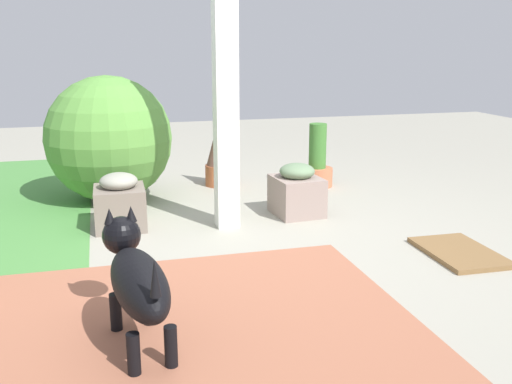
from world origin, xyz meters
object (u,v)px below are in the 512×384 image
Objects in this scene: stone_planter_nearest at (297,191)px; porch_pillar at (225,79)px; dog at (136,277)px; stone_planter_mid at (120,203)px; terracotta_pot_tall at (317,164)px; doormat at (459,252)px; terracotta_pot_spiky at (220,153)px; round_shrub at (109,139)px.

porch_pillar is at bearing 104.09° from stone_planter_nearest.
stone_planter_mid is at bearing 0.26° from dog.
terracotta_pot_tall is 0.73× the size of dog.
porch_pillar is at bearing 53.14° from doormat.
terracotta_pot_tall is (0.95, -1.04, -0.83)m from porch_pillar.
terracotta_pot_spiky is (1.07, 0.37, 0.12)m from stone_planter_nearest.
round_shrub is (0.94, 0.77, -0.52)m from porch_pillar.
terracotta_pot_tall is 3.06m from dog.
porch_pillar reaches higher than stone_planter_nearest.
porch_pillar is 3.28× the size of terracotta_pot_spiky.
round_shrub is 1.02m from terracotta_pot_spiky.
terracotta_pot_tall is 1.91m from doormat.
stone_planter_nearest and stone_planter_mid have the same top height.
terracotta_pot_tall reaches higher than stone_planter_mid.
stone_planter_mid reaches higher than doormat.
terracotta_pot_spiky reaches higher than doormat.
round_shrub is at bearing 90.13° from terracotta_pot_tall.
doormat is at bearing -147.63° from stone_planter_nearest.
stone_planter_nearest is at bearing -120.94° from round_shrub.
porch_pillar is 5.14× the size of stone_planter_nearest.
dog is (-2.49, 1.76, 0.11)m from terracotta_pot_tall.
round_shrub is at bearing 105.26° from terracotta_pot_spiky.
stone_planter_nearest is at bearing -37.47° from dog.
terracotta_pot_spiky reaches higher than stone_planter_nearest.
porch_pillar is at bearing -140.87° from round_shrub.
round_shrub reaches higher than doormat.
terracotta_pot_spiky is 2.41m from doormat.
doormat is (-1.09, -0.69, -0.17)m from stone_planter_nearest.
dog reaches higher than stone_planter_nearest.
porch_pillar is 1.87m from doormat.
porch_pillar is at bearing 170.77° from terracotta_pot_spiky.
terracotta_pot_spiky is 2.90m from dog.
round_shrub is at bearing 39.13° from porch_pillar.
stone_planter_nearest is at bearing -75.91° from porch_pillar.
terracotta_pot_spiky reaches higher than stone_planter_mid.
doormat is (0.60, -1.98, -0.30)m from dog.
porch_pillar is 1.32m from round_shrub.
doormat is at bearing -73.10° from dog.
terracotta_pot_tall is at bearing -35.28° from dog.
round_shrub is (0.80, 1.34, 0.33)m from stone_planter_nearest.
porch_pillar is 5.22× the size of stone_planter_mid.
porch_pillar reaches higher than dog.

